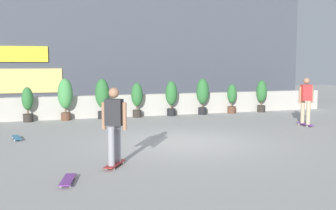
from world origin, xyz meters
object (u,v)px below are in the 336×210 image
at_px(potted_plant_8, 262,94).
at_px(skateboard_near_camera, 68,180).
at_px(potted_plant_1, 28,103).
at_px(potted_plant_2, 65,96).
at_px(skateboard_aside, 16,137).
at_px(skater_far_right, 306,99).
at_px(potted_plant_3, 102,95).
at_px(skater_by_wall_left, 114,123).
at_px(potted_plant_5, 171,96).
at_px(potted_plant_7, 232,97).
at_px(potted_plant_4, 137,98).
at_px(potted_plant_6, 203,93).

xyz_separation_m(potted_plant_8, skateboard_near_camera, (-9.21, -8.54, -0.76)).
xyz_separation_m(potted_plant_1, potted_plant_2, (1.38, 0.00, 0.22)).
bearing_deg(potted_plant_8, skateboard_aside, -160.43).
relative_size(skater_far_right, skateboard_aside, 2.07).
bearing_deg(skater_far_right, potted_plant_3, 147.89).
distance_m(potted_plant_8, skater_by_wall_left, 11.18).
relative_size(potted_plant_2, potted_plant_5, 1.10).
bearing_deg(skateboard_aside, potted_plant_7, 22.57).
bearing_deg(potted_plant_4, skater_by_wall_left, -107.40).
height_order(potted_plant_2, potted_plant_7, potted_plant_2).
bearing_deg(potted_plant_7, potted_plant_2, -180.00).
bearing_deg(potted_plant_3, potted_plant_8, -0.00).
relative_size(potted_plant_1, skateboard_aside, 1.60).
xyz_separation_m(potted_plant_2, potted_plant_5, (4.30, 0.00, -0.10)).
height_order(potted_plant_3, skater_far_right, skater_far_right).
distance_m(skater_by_wall_left, skater_far_right, 8.28).
bearing_deg(skateboard_aside, potted_plant_6, 26.29).
relative_size(potted_plant_6, skateboard_near_camera, 1.87).
relative_size(potted_plant_4, potted_plant_7, 1.10).
relative_size(potted_plant_4, skater_far_right, 0.83).
relative_size(potted_plant_2, potted_plant_6, 1.04).
bearing_deg(skateboard_aside, skateboard_near_camera, -77.79).
xyz_separation_m(skater_far_right, skateboard_aside, (-9.58, 0.42, -0.88)).
height_order(potted_plant_5, potted_plant_7, potted_plant_5).
height_order(potted_plant_4, potted_plant_8, potted_plant_8).
distance_m(potted_plant_4, skater_far_right, 6.51).
bearing_deg(potted_plant_5, skateboard_near_camera, -119.93).
distance_m(potted_plant_3, potted_plant_7, 5.69).
relative_size(potted_plant_3, potted_plant_7, 1.24).
bearing_deg(potted_plant_7, potted_plant_6, -180.00).
distance_m(potted_plant_4, potted_plant_6, 2.89).
relative_size(potted_plant_1, potted_plant_7, 1.02).
xyz_separation_m(potted_plant_5, skater_far_right, (3.61, -4.07, 0.10)).
bearing_deg(potted_plant_4, potted_plant_6, 0.00).
height_order(potted_plant_6, potted_plant_7, potted_plant_6).
relative_size(potted_plant_1, skateboard_near_camera, 1.59).
distance_m(potted_plant_5, skater_far_right, 5.44).
relative_size(potted_plant_5, skater_far_right, 0.86).
height_order(potted_plant_1, skateboard_near_camera, potted_plant_1).
bearing_deg(potted_plant_8, skater_by_wall_left, -136.86).
bearing_deg(potted_plant_8, potted_plant_2, 180.00).
xyz_separation_m(potted_plant_4, skater_by_wall_left, (-2.39, -7.64, 0.13)).
bearing_deg(skateboard_near_camera, potted_plant_1, 95.13).
height_order(potted_plant_7, skateboard_near_camera, potted_plant_7).
relative_size(potted_plant_2, skateboard_aside, 1.97).
xyz_separation_m(potted_plant_2, potted_plant_7, (7.11, 0.00, -0.24)).
bearing_deg(skater_by_wall_left, potted_plant_2, 93.27).
bearing_deg(skater_by_wall_left, potted_plant_5, 63.17).
xyz_separation_m(potted_plant_3, skater_by_wall_left, (-0.99, -7.64, 0.01)).
xyz_separation_m(potted_plant_3, potted_plant_7, (5.69, 0.00, -0.23)).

